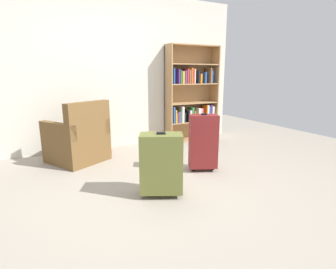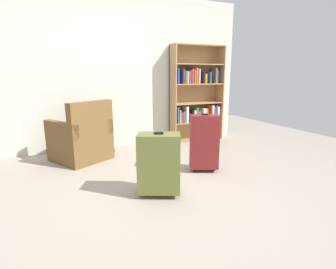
% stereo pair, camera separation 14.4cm
% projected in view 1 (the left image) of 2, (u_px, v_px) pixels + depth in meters
% --- Properties ---
extents(ground_plane, '(8.34, 8.34, 0.00)m').
position_uv_depth(ground_plane, '(161.00, 189.00, 2.99)').
color(ground_plane, '#9E9384').
extents(back_wall, '(4.77, 0.10, 2.60)m').
position_uv_depth(back_wall, '(110.00, 72.00, 4.50)').
color(back_wall, beige).
rests_on(back_wall, ground).
extents(bookshelf, '(1.03, 0.30, 1.79)m').
position_uv_depth(bookshelf, '(191.00, 95.00, 5.07)').
color(bookshelf, '#A87F51').
rests_on(bookshelf, ground).
extents(armchair, '(0.95, 0.95, 0.90)m').
position_uv_depth(armchair, '(79.00, 140.00, 3.88)').
color(armchair, brown).
rests_on(armchair, ground).
extents(mug, '(0.12, 0.08, 0.10)m').
position_uv_depth(mug, '(107.00, 152.00, 4.23)').
color(mug, red).
rests_on(mug, ground).
extents(suitcase_olive, '(0.51, 0.41, 0.69)m').
position_uv_depth(suitcase_olive, '(161.00, 163.00, 2.76)').
color(suitcase_olive, brown).
rests_on(suitcase_olive, ground).
extents(suitcase_dark_red, '(0.41, 0.32, 0.77)m').
position_uv_depth(suitcase_dark_red, '(203.00, 142.00, 3.48)').
color(suitcase_dark_red, maroon).
rests_on(suitcase_dark_red, ground).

